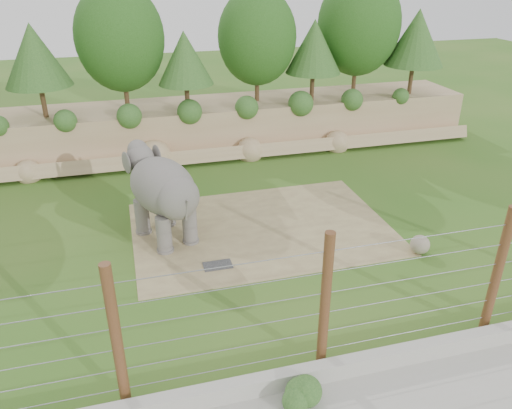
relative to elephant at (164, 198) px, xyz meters
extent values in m
plane|color=#2E681B|center=(3.20, -3.28, -1.66)|extent=(90.00, 90.00, 0.00)
cube|color=tan|center=(3.20, 9.72, -0.41)|extent=(30.00, 4.00, 2.50)
cube|color=tan|center=(3.20, 7.42, -1.31)|extent=(30.00, 1.37, 1.07)
cylinder|color=#3F2B19|center=(-4.80, 9.22, 1.63)|extent=(0.24, 0.24, 1.58)
sphere|color=#194511|center=(-4.80, 9.22, 3.76)|extent=(3.60, 3.60, 3.60)
cylinder|color=#3F2B19|center=(-0.80, 9.72, 1.80)|extent=(0.24, 0.24, 1.92)
sphere|color=#194511|center=(-0.80, 9.72, 4.41)|extent=(4.40, 4.40, 4.40)
cylinder|color=#3F2B19|center=(2.20, 8.52, 1.54)|extent=(0.24, 0.24, 1.40)
sphere|color=#194511|center=(2.20, 8.52, 3.44)|extent=(3.20, 3.20, 3.20)
cylinder|color=#3F2B19|center=(6.20, 9.52, 1.75)|extent=(0.24, 0.24, 1.82)
sphere|color=#194511|center=(6.20, 9.52, 4.22)|extent=(4.16, 4.16, 4.16)
cylinder|color=#3F2B19|center=(9.20, 8.92, 1.59)|extent=(0.24, 0.24, 1.50)
sphere|color=#194511|center=(9.20, 8.92, 3.63)|extent=(3.44, 3.44, 3.44)
cylinder|color=#3F2B19|center=(12.20, 9.92, 1.85)|extent=(0.24, 0.24, 2.03)
sphere|color=#194511|center=(12.20, 9.92, 4.61)|extent=(4.64, 4.64, 4.64)
cylinder|color=#3F2B19|center=(15.20, 8.72, 1.66)|extent=(0.24, 0.24, 1.64)
sphere|color=#194511|center=(15.20, 8.72, 3.89)|extent=(3.76, 3.76, 3.76)
cube|color=#8C7651|center=(3.70, -0.28, -1.65)|extent=(10.00, 7.00, 0.02)
cube|color=#262628|center=(1.49, -2.47, -1.63)|extent=(1.00, 0.60, 0.03)
sphere|color=gray|center=(8.70, -3.58, -1.29)|extent=(0.70, 0.70, 0.70)
cube|color=#B2B1A4|center=(3.20, -8.28, -1.41)|extent=(26.00, 0.35, 0.50)
cylinder|color=#522914|center=(-1.80, -7.78, 0.34)|extent=(0.26, 0.26, 4.00)
cylinder|color=#522914|center=(3.20, -7.78, 0.34)|extent=(0.26, 0.26, 4.00)
cylinder|color=#522914|center=(8.20, -7.78, 0.34)|extent=(0.26, 0.26, 4.00)
cylinder|color=gray|center=(3.20, -7.78, -1.16)|extent=(20.00, 0.02, 0.02)
cylinder|color=gray|center=(3.20, -7.78, -0.56)|extent=(20.00, 0.02, 0.02)
cylinder|color=gray|center=(3.20, -7.78, 0.04)|extent=(20.00, 0.02, 0.02)
cylinder|color=gray|center=(3.20, -7.78, 0.64)|extent=(20.00, 0.02, 0.02)
cylinder|color=gray|center=(3.20, -7.78, 1.24)|extent=(20.00, 0.02, 0.02)
cylinder|color=gray|center=(3.20, -7.78, 1.84)|extent=(20.00, 0.02, 0.02)
sphere|color=#26511F|center=(2.19, -9.08, -1.26)|extent=(0.78, 0.78, 0.78)
camera|label=1|loc=(-1.06, -16.92, 7.98)|focal=35.00mm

